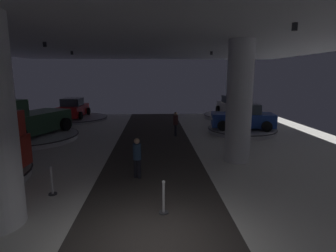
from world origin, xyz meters
The scene contains 14 objects.
ground centered at (0.00, 0.00, -0.02)m, with size 24.00×44.00×0.06m.
column_right centered at (3.89, 6.32, 2.75)m, with size 1.16×1.16×5.50m.
display_platform_far_right centered at (6.14, 12.49, 0.17)m, with size 4.66×4.66×0.30m.
display_car_far_right centered at (6.17, 12.49, 1.07)m, with size 4.42×2.72×1.71m.
display_platform_deep_right centered at (7.34, 18.80, 0.20)m, with size 5.32×5.32×0.36m.
display_car_deep_right centered at (7.34, 18.83, 1.13)m, with size 2.53×4.36×1.71m.
display_platform_far_left centered at (-7.61, 11.06, 0.17)m, with size 5.68×5.68×0.31m.
pickup_truck_far_left centered at (-7.73, 10.76, 1.25)m, with size 4.11×5.70×2.30m.
display_platform_deep_left centered at (-7.17, 18.83, 0.13)m, with size 5.91×5.91×0.23m.
display_car_deep_left centered at (-7.17, 18.80, 0.99)m, with size 2.23×4.25×1.71m.
visitor_walking_near centered at (1.44, 11.69, 0.91)m, with size 0.32×0.32×1.59m.
visitor_walking_far centered at (-0.64, 4.37, 0.91)m, with size 0.32×0.32×1.59m.
stanchion_a centered at (-3.41, 3.00, 0.37)m, with size 0.28×0.28×1.01m.
stanchion_b centered at (0.28, 1.55, 0.37)m, with size 0.28×0.28×1.01m.
Camera 1 is at (0.02, -5.78, 3.97)m, focal length 29.11 mm.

